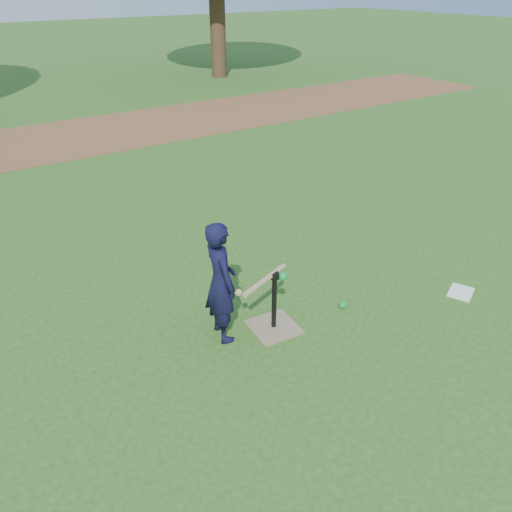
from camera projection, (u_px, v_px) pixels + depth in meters
ground at (269, 324)px, 4.82m from camera, size 80.00×80.00×0.00m
dirt_strip at (57, 140)px, 10.23m from camera, size 24.00×3.00×0.01m
child at (221, 282)px, 4.40m from camera, size 0.34×0.46×1.16m
wiffle_ball_ground at (343, 305)px, 5.03m from camera, size 0.08×0.08×0.08m
clipboard at (461, 292)px, 5.29m from camera, size 0.37×0.33×0.01m
batting_tee at (274, 319)px, 4.71m from camera, size 0.47×0.47×0.61m
swing_action at (266, 280)px, 4.40m from camera, size 0.62×0.26×0.09m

